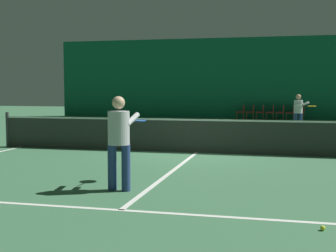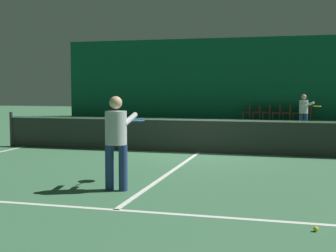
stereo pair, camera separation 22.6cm
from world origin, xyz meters
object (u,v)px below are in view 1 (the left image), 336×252
Objects in this scene: courtside_chair_0 at (242,111)px; courtside_chair_5 at (291,111)px; courtside_chair_4 at (281,111)px; courtside_chair_6 at (302,112)px; tennis_ball at (323,228)px; player_far at (299,110)px; courtside_chair_1 at (251,111)px; tennis_net at (197,135)px; player_near at (120,136)px; courtside_chair_3 at (271,111)px; courtside_chair_2 at (261,111)px.

courtside_chair_5 is at bearing 90.00° from courtside_chair_0.
courtside_chair_4 and courtside_chair_6 have the same top height.
courtside_chair_0 is 12.73× the size of tennis_ball.
courtside_chair_0 is at bearing 97.38° from tennis_ball.
player_far is 1.86× the size of courtside_chair_1.
tennis_net is 7.19× the size of player_near.
courtside_chair_3 is (1.74, 14.78, -0.03)m from tennis_net.
player_far is 7.40m from courtside_chair_5.
tennis_net is at bearing 112.78° from tennis_ball.
courtside_chair_2 is at bearing -90.00° from courtside_chair_6.
courtside_chair_3 is (-1.27, 7.39, -0.42)m from player_far.
player_near is at bearing -3.12° from courtside_chair_1.
tennis_net reaches higher than courtside_chair_2.
courtside_chair_3 is (1.70, 0.00, 0.00)m from courtside_chair_0.
courtside_chair_0 is at bearing 0.80° from player_near.
player_near reaches higher than courtside_chair_1.
player_far is (3.01, 7.39, 0.40)m from tennis_net.
courtside_chair_1 and courtside_chair_5 have the same top height.
tennis_net is 14.29× the size of courtside_chair_2.
player_near is 19.88m from courtside_chair_0.
courtside_chair_1 is at bearing -90.00° from courtside_chair_6.
courtside_chair_5 is at bearing -90.00° from courtside_chair_6.
courtside_chair_0 is (0.52, 19.86, -0.49)m from player_near.
tennis_net is 7.70× the size of player_far.
player_far is at bearing 21.90° from courtside_chair_0.
courtside_chair_4 is 1.00× the size of courtside_chair_5.
courtside_chair_1 is 1.00× the size of courtside_chair_3.
player_far reaches higher than courtside_chair_5.
player_far is at bearing 89.26° from tennis_ball.
player_near is 20.25m from courtside_chair_6.
player_near is 19.94m from courtside_chair_2.
player_near is 20.06m from courtside_chair_4.
courtside_chair_6 is 21.53m from tennis_ball.
courtside_chair_4 is 1.00× the size of courtside_chair_6.
courtside_chair_5 is at bearing 90.00° from courtside_chair_1.
courtside_chair_0 is 1.00× the size of courtside_chair_5.
courtside_chair_2 is 1.70m from courtside_chair_5.
courtside_chair_2 and courtside_chair_6 have the same top height.
courtside_chair_6 is at bearing 90.00° from courtside_chair_2.
courtside_chair_3 and courtside_chair_5 have the same top height.
courtside_chair_2 is at bearing 90.00° from courtside_chair_0.
tennis_ball is at bearing -31.79° from player_far.
courtside_chair_1 and courtside_chair_4 have the same top height.
player_near reaches higher than player_far.
courtside_chair_1 and courtside_chair_2 have the same top height.
courtside_chair_2 is at bearing 85.46° from tennis_net.
courtside_chair_6 is (3.39, 0.00, 0.00)m from courtside_chair_0.
player_near is 19.90m from courtside_chair_1.
tennis_net is 7.99m from player_far.
player_far is 7.97m from courtside_chair_0.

